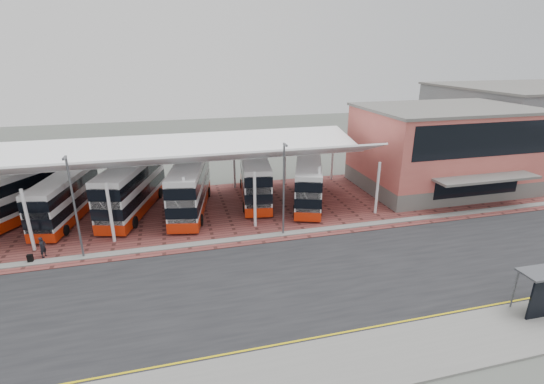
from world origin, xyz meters
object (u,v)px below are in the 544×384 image
object	(u,v)px
bus_3	(190,187)
bus_1	(65,199)
bus_4	(255,178)
bus_5	(308,182)
bus_2	(132,188)
bus_0	(14,198)
terminal	(443,148)
pedestrian	(43,247)

from	to	relation	value
bus_3	bus_1	bearing A→B (deg)	-171.21
bus_4	bus_5	xyz separation A→B (m)	(5.09, -2.53, -0.11)
bus_1	bus_5	distance (m)	23.21
bus_1	bus_2	xyz separation A→B (m)	(5.87, 0.61, 0.32)
bus_5	bus_3	bearing A→B (deg)	-164.68
bus_0	bus_3	size ratio (longest dim) A/B	0.93
terminal	bus_4	distance (m)	21.70
bus_3	bus_5	distance (m)	11.90
bus_0	bus_2	bearing A→B (deg)	30.46
bus_0	bus_4	world-z (taller)	bus_0
bus_3	bus_4	bearing A→B (deg)	24.66
terminal	bus_1	distance (m)	39.69
pedestrian	bus_3	bearing A→B (deg)	-36.79
bus_1	bus_5	world-z (taller)	bus_5
bus_5	bus_1	bearing A→B (deg)	-163.70
bus_4	terminal	bearing A→B (deg)	4.34
bus_4	pedestrian	bearing A→B (deg)	-147.38
terminal	bus_0	distance (m)	44.09
pedestrian	bus_4	bearing A→B (deg)	-42.41
bus_4	bus_5	bearing A→B (deg)	-18.20
bus_3	bus_2	bearing A→B (deg)	179.97
bus_2	bus_3	xyz separation A→B (m)	(5.44, -1.07, -0.04)
bus_2	bus_4	xyz separation A→B (m)	(12.21, 0.55, -0.12)
bus_1	bus_4	xyz separation A→B (m)	(18.08, 1.16, 0.21)
bus_2	pedestrian	bearing A→B (deg)	-112.08
bus_4	bus_5	size ratio (longest dim) A/B	1.05
bus_3	pedestrian	xyz separation A→B (m)	(-11.61, -6.70, -1.57)
bus_3	bus_5	world-z (taller)	bus_3
bus_1	pedestrian	distance (m)	7.29
terminal	pedestrian	distance (m)	40.67
bus_1	bus_0	bearing A→B (deg)	-178.84
bus_1	bus_4	distance (m)	18.12
terminal	bus_1	size ratio (longest dim) A/B	1.73
bus_2	bus_3	bearing A→B (deg)	5.17
bus_0	bus_1	xyz separation A→B (m)	(4.41, -0.84, -0.23)
bus_0	pedestrian	size ratio (longest dim) A/B	6.71
terminal	pedestrian	bearing A→B (deg)	-170.25
bus_1	bus_3	size ratio (longest dim) A/B	0.88
bus_2	bus_5	world-z (taller)	bus_2
bus_2	bus_1	bearing A→B (deg)	-157.72
bus_1	bus_5	xyz separation A→B (m)	(23.17, -1.37, 0.10)
bus_2	bus_5	size ratio (longest dim) A/B	1.11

